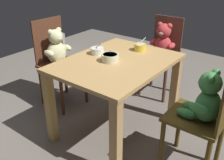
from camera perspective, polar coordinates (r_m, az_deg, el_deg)
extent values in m
cube|color=#6E665D|center=(2.61, 0.89, -10.82)|extent=(5.20, 5.20, 0.04)
cube|color=tan|center=(2.25, 1.01, 3.83)|extent=(1.06, 0.80, 0.03)
cube|color=tan|center=(1.92, 0.85, -12.95)|extent=(0.07, 0.07, 0.68)
cube|color=tan|center=(2.62, 13.47, -2.06)|extent=(0.07, 0.07, 0.68)
cube|color=#AB884B|center=(2.33, -13.27, -5.93)|extent=(0.07, 0.07, 0.68)
cube|color=tan|center=(2.94, 1.01, 1.85)|extent=(0.07, 0.07, 0.68)
cube|color=#513025|center=(3.05, 10.32, 4.77)|extent=(0.38, 0.39, 0.02)
cube|color=#513025|center=(3.13, 12.06, 9.57)|extent=(0.03, 0.34, 0.43)
cylinder|color=#513025|center=(3.08, 6.13, 0.53)|extent=(0.04, 0.04, 0.45)
cylinder|color=#513025|center=(2.96, 11.39, -0.98)|extent=(0.04, 0.04, 0.45)
cylinder|color=#513025|center=(3.33, 8.74, 2.40)|extent=(0.04, 0.04, 0.45)
cylinder|color=#513025|center=(3.22, 13.68, 1.07)|extent=(0.04, 0.04, 0.45)
ellipsoid|color=#BB3739|center=(3.06, 11.04, 7.33)|extent=(0.18, 0.21, 0.23)
ellipsoid|color=beige|center=(3.02, 10.57, 6.85)|extent=(0.06, 0.11, 0.14)
sphere|color=#BB3739|center=(3.01, 11.24, 10.46)|extent=(0.16, 0.16, 0.16)
ellipsoid|color=beige|center=(2.96, 10.74, 10.00)|extent=(0.06, 0.07, 0.05)
sphere|color=#BB3739|center=(3.02, 10.44, 11.80)|extent=(0.06, 0.06, 0.06)
sphere|color=#BB3739|center=(2.98, 12.43, 11.41)|extent=(0.06, 0.06, 0.06)
ellipsoid|color=#BB3739|center=(3.08, 8.96, 8.15)|extent=(0.13, 0.07, 0.06)
ellipsoid|color=#BB3739|center=(2.99, 12.85, 7.27)|extent=(0.13, 0.07, 0.06)
ellipsoid|color=#BB3739|center=(3.01, 8.98, 5.51)|extent=(0.15, 0.08, 0.07)
ellipsoid|color=#BB3739|center=(2.97, 10.88, 5.05)|extent=(0.15, 0.08, 0.07)
cube|color=#512C1C|center=(2.84, -10.83, 3.07)|extent=(0.42, 0.43, 0.02)
cube|color=#512C1C|center=(2.91, -13.71, 8.43)|extent=(0.37, 0.04, 0.46)
cylinder|color=#512C1C|center=(2.72, -10.83, -3.47)|extent=(0.04, 0.04, 0.45)
cylinder|color=#512C1C|center=(2.92, -5.70, -1.00)|extent=(0.04, 0.04, 0.45)
cylinder|color=#512C1C|center=(2.98, -15.11, -1.24)|extent=(0.04, 0.04, 0.45)
cylinder|color=#512C1C|center=(3.15, -10.12, 0.90)|extent=(0.04, 0.04, 0.45)
ellipsoid|color=beige|center=(2.84, -11.97, 5.86)|extent=(0.22, 0.19, 0.24)
ellipsoid|color=beige|center=(2.81, -11.21, 5.38)|extent=(0.12, 0.07, 0.14)
sphere|color=beige|center=(2.78, -12.18, 9.22)|extent=(0.15, 0.15, 0.15)
ellipsoid|color=beige|center=(2.74, -11.45, 8.81)|extent=(0.06, 0.06, 0.05)
sphere|color=beige|center=(2.74, -13.29, 10.11)|extent=(0.06, 0.06, 0.06)
sphere|color=beige|center=(2.81, -11.56, 10.62)|extent=(0.06, 0.06, 0.06)
ellipsoid|color=beige|center=(2.75, -13.61, 5.64)|extent=(0.07, 0.14, 0.07)
ellipsoid|color=beige|center=(2.88, -9.86, 6.96)|extent=(0.07, 0.14, 0.07)
ellipsoid|color=beige|center=(2.75, -11.12, 3.33)|extent=(0.08, 0.16, 0.07)
ellipsoid|color=beige|center=(2.82, -9.31, 4.04)|extent=(0.08, 0.16, 0.07)
cube|color=#4B3914|center=(2.03, 17.68, -7.86)|extent=(0.37, 0.40, 0.02)
cylinder|color=#4B3914|center=(2.32, 14.36, -9.56)|extent=(0.04, 0.04, 0.45)
cylinder|color=#4B3914|center=(2.09, 10.75, -13.72)|extent=(0.04, 0.04, 0.45)
cylinder|color=#4B3914|center=(2.25, 22.45, -12.24)|extent=(0.04, 0.04, 0.45)
ellipsoid|color=#3C8141|center=(1.94, 20.12, -5.33)|extent=(0.21, 0.17, 0.24)
ellipsoid|color=beige|center=(1.96, 18.53, -5.15)|extent=(0.11, 0.06, 0.14)
sphere|color=#3C8141|center=(1.87, 20.65, -0.63)|extent=(0.15, 0.15, 0.15)
ellipsoid|color=beige|center=(1.88, 19.01, -0.49)|extent=(0.06, 0.05, 0.05)
sphere|color=#3C8141|center=(1.89, 21.72, 1.44)|extent=(0.06, 0.06, 0.06)
sphere|color=#3C8141|center=(1.79, 20.69, 0.31)|extent=(0.06, 0.06, 0.06)
ellipsoid|color=#3C8141|center=(2.03, 20.62, -3.01)|extent=(0.07, 0.13, 0.07)
ellipsoid|color=#3C8141|center=(1.84, 18.34, -5.87)|extent=(0.07, 0.13, 0.07)
ellipsoid|color=#3C8141|center=(2.06, 17.07, -5.61)|extent=(0.07, 0.15, 0.07)
ellipsoid|color=#3C8141|center=(1.97, 15.86, -7.03)|extent=(0.07, 0.15, 0.07)
cylinder|color=yellow|center=(2.49, 6.09, 7.12)|extent=(0.11, 0.11, 0.06)
cylinder|color=yellow|center=(2.50, 6.06, 6.53)|extent=(0.06, 0.06, 0.01)
cylinder|color=beige|center=(2.48, 6.12, 7.69)|extent=(0.09, 0.09, 0.01)
cylinder|color=#BCBCC1|center=(2.49, 6.64, 8.50)|extent=(0.08, 0.04, 0.06)
ellipsoid|color=#BCBCC1|center=(2.48, 5.96, 7.58)|extent=(0.04, 0.03, 0.01)
cylinder|color=silver|center=(2.39, -3.26, 6.34)|extent=(0.12, 0.12, 0.06)
cylinder|color=silver|center=(2.40, -3.25, 5.79)|extent=(0.07, 0.07, 0.01)
cylinder|color=beige|center=(2.38, -3.28, 6.90)|extent=(0.10, 0.10, 0.01)
cylinder|color=#BCBCC1|center=(2.35, -2.90, 7.51)|extent=(0.03, 0.08, 0.06)
ellipsoid|color=#BCBCC1|center=(2.39, -3.40, 6.87)|extent=(0.03, 0.04, 0.01)
cylinder|color=beige|center=(2.23, -0.42, 4.89)|extent=(0.15, 0.15, 0.06)
cylinder|color=beige|center=(2.24, -0.42, 4.25)|extent=(0.08, 0.08, 0.01)
cylinder|color=beige|center=(2.22, -0.42, 5.52)|extent=(0.12, 0.12, 0.01)
cylinder|color=#BCBCC1|center=(2.17, -0.42, 6.22)|extent=(0.08, 0.07, 0.07)
ellipsoid|color=#BCBCC1|center=(2.23, -0.42, 5.52)|extent=(0.04, 0.04, 0.01)
cylinder|color=#93969B|center=(4.67, -11.56, 8.12)|extent=(0.23, 0.23, 0.28)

